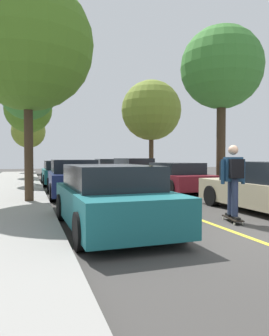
% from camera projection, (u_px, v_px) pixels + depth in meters
% --- Properties ---
extents(ground, '(80.00, 80.00, 0.00)m').
position_uv_depth(ground, '(240.00, 234.00, 6.43)').
color(ground, '#3D3A38').
extents(center_line, '(0.12, 39.20, 0.01)m').
position_uv_depth(center_line, '(161.00, 206.00, 10.23)').
color(center_line, gold).
rests_on(center_line, ground).
extents(parked_car_left_nearest, '(2.04, 4.10, 1.35)m').
position_uv_depth(parked_car_left_nearest, '(111.00, 198.00, 6.86)').
color(parked_car_left_nearest, '#196066').
rests_on(parked_car_left_nearest, ground).
extents(parked_car_left_near, '(2.00, 4.42, 1.43)m').
position_uv_depth(parked_car_left_near, '(73.00, 178.00, 12.82)').
color(parked_car_left_near, navy).
rests_on(parked_car_left_near, ground).
extents(parked_car_left_far, '(1.96, 4.05, 1.34)m').
position_uv_depth(parked_car_left_far, '(60.00, 173.00, 18.09)').
color(parked_car_left_far, '#196066').
rests_on(parked_car_left_far, ground).
extents(parked_car_right_nearest, '(1.89, 4.44, 1.40)m').
position_uv_depth(parked_car_right_nearest, '(268.00, 188.00, 8.96)').
color(parked_car_right_nearest, '#BCAD89').
rests_on(parked_car_right_nearest, ground).
extents(parked_car_right_near, '(1.99, 4.15, 1.29)m').
position_uv_depth(parked_car_right_near, '(177.00, 177.00, 14.47)').
color(parked_car_right_near, maroon).
rests_on(parked_car_right_near, ground).
extents(parked_car_right_far, '(2.07, 4.69, 1.46)m').
position_uv_depth(parked_car_right_far, '(132.00, 170.00, 20.65)').
color(parked_car_right_far, maroon).
rests_on(parked_car_right_far, ground).
extents(parked_car_right_farthest, '(2.11, 4.54, 1.39)m').
position_uv_depth(parked_car_right_farthest, '(107.00, 167.00, 27.45)').
color(parked_car_right_farthest, white).
rests_on(parked_car_right_farthest, ground).
extents(street_tree_left_nearest, '(4.13, 4.13, 7.00)m').
position_uv_depth(street_tree_left_nearest, '(28.00, 45.00, 10.18)').
color(street_tree_left_nearest, '#3D2D1E').
rests_on(street_tree_left_nearest, sidewalk_left).
extents(street_tree_left_near, '(3.00, 3.00, 6.39)m').
position_uv_depth(street_tree_left_near, '(28.00, 92.00, 17.37)').
color(street_tree_left_near, brown).
rests_on(street_tree_left_near, sidewalk_left).
extents(street_tree_left_far, '(3.37, 3.37, 6.55)m').
position_uv_depth(street_tree_left_far, '(28.00, 110.00, 23.40)').
color(street_tree_left_far, brown).
rests_on(street_tree_left_far, sidewalk_left).
extents(street_tree_left_farthest, '(3.11, 3.11, 5.39)m').
position_uv_depth(street_tree_left_farthest, '(28.00, 132.00, 30.40)').
color(street_tree_left_farthest, '#3D2D1E').
rests_on(street_tree_left_farthest, sidewalk_left).
extents(street_tree_right_nearest, '(3.52, 3.52, 7.01)m').
position_uv_depth(street_tree_right_nearest, '(222.00, 68.00, 13.95)').
color(street_tree_right_nearest, '#3D2D1E').
rests_on(street_tree_right_nearest, sidewalk_right).
extents(street_tree_right_near, '(4.04, 4.04, 6.59)m').
position_uv_depth(street_tree_right_near, '(151.00, 111.00, 21.96)').
color(street_tree_right_near, '#4C3823').
rests_on(street_tree_right_near, sidewalk_right).
extents(streetlamp, '(0.36, 0.24, 5.26)m').
position_uv_depth(streetlamp, '(152.00, 133.00, 22.20)').
color(streetlamp, '#38383D').
rests_on(streetlamp, sidewalk_right).
extents(skateboard, '(0.40, 0.87, 0.10)m').
position_uv_depth(skateboard, '(233.00, 218.00, 7.63)').
color(skateboard, black).
rests_on(skateboard, ground).
extents(skateboarder, '(0.59, 0.70, 1.71)m').
position_uv_depth(skateboarder, '(234.00, 177.00, 7.57)').
color(skateboarder, black).
rests_on(skateboarder, skateboard).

